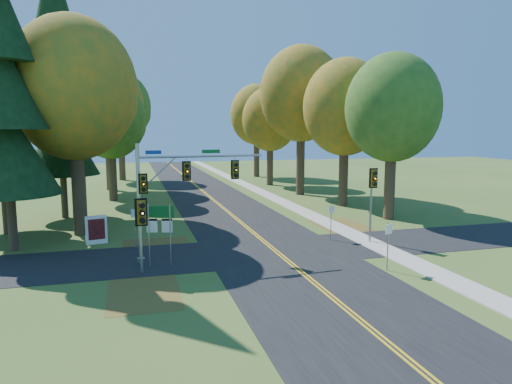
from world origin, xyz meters
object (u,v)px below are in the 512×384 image
object	(u,v)px
route_sign_cluster	(159,223)
info_kiosk	(96,230)
traffic_mast	(172,186)
east_signal_pole	(373,186)

from	to	relation	value
route_sign_cluster	info_kiosk	size ratio (longest dim) A/B	1.84
route_sign_cluster	traffic_mast	bearing A→B (deg)	71.27
route_sign_cluster	info_kiosk	xyz separation A→B (m)	(-3.44, 5.94, -1.40)
east_signal_pole	info_kiosk	world-z (taller)	east_signal_pole
info_kiosk	route_sign_cluster	bearing A→B (deg)	-74.14
traffic_mast	route_sign_cluster	xyz separation A→B (m)	(-0.75, -1.12, -1.73)
route_sign_cluster	info_kiosk	bearing A→B (deg)	135.01
traffic_mast	east_signal_pole	world-z (taller)	traffic_mast
traffic_mast	east_signal_pole	bearing A→B (deg)	-1.19
east_signal_pole	info_kiosk	size ratio (longest dim) A/B	2.65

